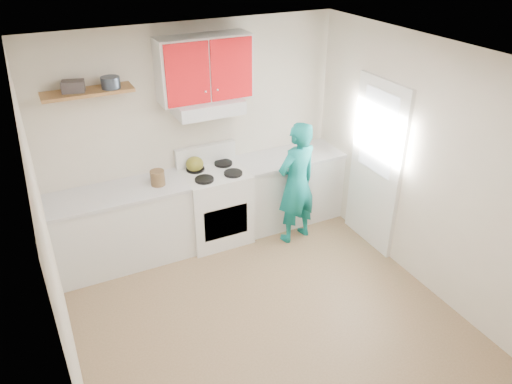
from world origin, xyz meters
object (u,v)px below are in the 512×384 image
person (297,183)px  tin (111,83)px  crock (158,179)px  kettle (195,164)px  stove (216,206)px

person → tin: bearing=-28.8°
crock → kettle: bearing=16.9°
person → crock: bearing=-27.0°
tin → kettle: 1.36m
tin → person: tin is taller
stove → tin: 1.93m
tin → crock: size_ratio=0.99×
kettle → crock: size_ratio=1.09×
kettle → person: person is taller
tin → person: 2.38m
tin → stove: bearing=-7.8°
stove → crock: 0.87m
crock → person: (1.56, -0.42, -0.22)m
crock → stove: bearing=1.3°
tin → kettle: tin is taller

